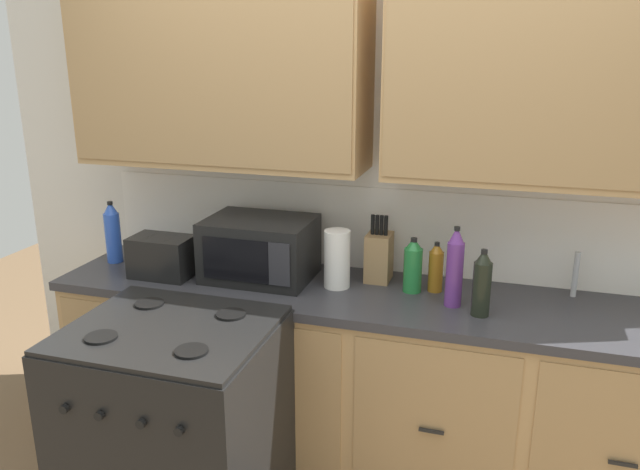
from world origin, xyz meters
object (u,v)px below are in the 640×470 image
(stove_range, at_px, (177,435))
(paper_towel_roll, at_px, (337,259))
(microwave, at_px, (260,249))
(bottle_green, at_px, (413,265))
(bottle_blue, at_px, (113,233))
(knife_block, at_px, (379,256))
(bottle_violet, at_px, (455,268))
(bottle_dark, at_px, (482,284))
(bottle_amber, at_px, (436,267))
(toaster, at_px, (162,257))

(stove_range, bearing_deg, paper_towel_roll, 54.34)
(microwave, relative_size, bottle_green, 1.97)
(bottle_green, xyz_separation_m, bottle_blue, (-1.48, -0.04, 0.03))
(paper_towel_roll, bearing_deg, bottle_blue, 179.89)
(knife_block, xyz_separation_m, bottle_violet, (0.36, -0.20, 0.05))
(paper_towel_roll, distance_m, bottle_dark, 0.64)
(bottle_dark, height_order, bottle_blue, bottle_blue)
(stove_range, relative_size, knife_block, 3.06)
(bottle_amber, bearing_deg, paper_towel_roll, -169.81)
(knife_block, xyz_separation_m, bottle_amber, (0.27, -0.06, -0.01))
(bottle_green, bearing_deg, stove_range, -138.93)
(toaster, xyz_separation_m, bottle_green, (1.14, 0.15, 0.02))
(microwave, relative_size, bottle_amber, 2.15)
(toaster, distance_m, bottle_green, 1.15)
(bottle_violet, bearing_deg, bottle_green, 150.03)
(bottle_violet, bearing_deg, bottle_amber, 122.85)
(microwave, distance_m, knife_block, 0.55)
(paper_towel_roll, relative_size, bottle_violet, 0.77)
(bottle_green, bearing_deg, bottle_dark, -30.11)
(knife_block, xyz_separation_m, bottle_blue, (-1.31, -0.13, 0.03))
(bottle_green, relative_size, bottle_amber, 1.09)
(toaster, xyz_separation_m, bottle_amber, (1.24, 0.19, 0.01))
(bottle_dark, bearing_deg, knife_block, 150.46)
(bottle_amber, relative_size, bottle_dark, 0.81)
(bottle_green, height_order, bottle_violet, bottle_violet)
(stove_range, xyz_separation_m, knife_block, (0.63, 0.79, 0.55))
(stove_range, relative_size, bottle_dark, 3.45)
(microwave, xyz_separation_m, bottle_green, (0.70, 0.03, -0.02))
(bottle_violet, bearing_deg, bottle_dark, -30.33)
(bottle_blue, bearing_deg, bottle_dark, -4.29)
(knife_block, bearing_deg, microwave, -166.52)
(paper_towel_roll, relative_size, bottle_blue, 0.84)
(bottle_dark, xyz_separation_m, bottle_blue, (-1.78, 0.13, 0.02))
(bottle_green, bearing_deg, paper_towel_roll, -172.56)
(toaster, height_order, knife_block, knife_block)
(microwave, bearing_deg, paper_towel_roll, -1.28)
(toaster, xyz_separation_m, bottle_blue, (-0.34, 0.11, 0.05))
(bottle_green, height_order, bottle_dark, bottle_dark)
(toaster, xyz_separation_m, bottle_dark, (1.44, -0.02, 0.04))
(bottle_dark, xyz_separation_m, bottle_violet, (-0.11, 0.07, 0.03))
(stove_range, bearing_deg, microwave, 81.56)
(knife_block, bearing_deg, bottle_dark, -29.54)
(bottle_dark, relative_size, bottle_blue, 0.89)
(knife_block, xyz_separation_m, paper_towel_roll, (-0.16, -0.14, 0.01))
(paper_towel_roll, height_order, bottle_blue, bottle_blue)
(toaster, bearing_deg, stove_range, -57.70)
(microwave, distance_m, bottle_dark, 1.01)
(knife_block, bearing_deg, bottle_green, -28.53)
(bottle_dark, relative_size, bottle_violet, 0.81)
(microwave, height_order, toaster, microwave)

